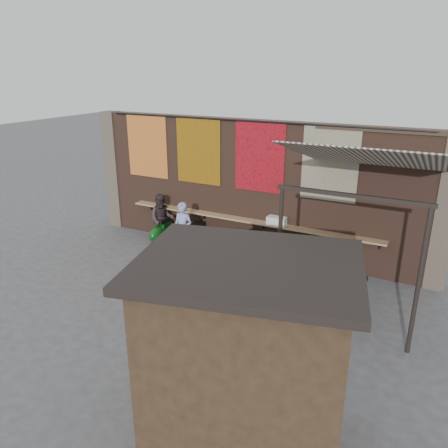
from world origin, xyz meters
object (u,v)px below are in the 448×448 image
Objects in this scene: shelf_box at (277,221)px; diner_right at (162,219)px; scooter_stool_5 at (248,247)px; shopper_tan at (312,285)px; scooter_stool_8 at (308,260)px; diner_left at (183,230)px; scooter_stool_7 at (288,254)px; scooter_stool_3 at (213,242)px; market_stall at (246,360)px; scooter_stool_1 at (177,235)px; scooter_stool_4 at (231,244)px; shopper_grey at (323,296)px; scooter_stool_6 at (267,252)px; scooter_stool_2 at (196,236)px; scooter_stool_0 at (162,231)px; shopper_navy at (349,277)px.

shelf_box is 0.34× the size of diner_right.
scooter_stool_5 is 0.55× the size of shopper_tan.
scooter_stool_8 is at bearing -1.52° from scooter_stool_5.
shopper_tan is at bearing -19.38° from diner_left.
shopper_tan is at bearing -59.16° from scooter_stool_7.
scooter_stool_8 is 0.49× the size of shopper_tan.
scooter_stool_3 is 7.22m from market_stall.
scooter_stool_1 is 0.25× the size of market_stall.
scooter_stool_1 is (-3.20, -0.33, -0.90)m from shelf_box.
scooter_stool_4 reaches higher than scooter_stool_8.
scooter_stool_3 is at bearing 6.33° from shopper_grey.
scooter_stool_6 is 2.89m from shopper_tan.
shopper_grey is at bearing -52.31° from shelf_box.
scooter_stool_6 is at bearing 179.94° from scooter_stool_8.
diner_left reaches higher than shelf_box.
scooter_stool_2 is 4.88m from shopper_tan.
scooter_stool_4 is at bearing 1.86° from scooter_stool_1.
scooter_stool_7 is 0.56× the size of shopper_tan.
market_stall reaches higher than scooter_stool_5.
diner_left is at bearing 15.96° from shopper_grey.
shopper_tan reaches higher than scooter_stool_0.
market_stall reaches higher than shopper_navy.
shopper_grey is at bearing -35.84° from scooter_stool_4.
scooter_stool_4 is 0.50× the size of diner_right.
scooter_stool_5 is 2.01m from diner_left.
scooter_stool_4 is 0.53× the size of shopper_navy.
scooter_stool_6 is 0.46× the size of diner_left.
shopper_navy is at bearing -38.12° from diner_right.
shelf_box is at bearing 163.69° from scooter_stool_8.
scooter_stool_1 is at bearing 12.93° from shopper_grey.
scooter_stool_0 is 0.55× the size of shopper_tan.
scooter_stool_5 is 0.54× the size of diner_right.
diner_right reaches higher than scooter_stool_6.
scooter_stool_2 is 5.35m from shopper_grey.
shopper_navy is at bearing -13.20° from scooter_stool_1.
diner_left reaches higher than scooter_stool_0.
shopper_tan is (4.99, -2.11, 0.43)m from scooter_stool_1.
scooter_stool_2 is at bearing 174.45° from scooter_stool_3.
market_stall is (3.25, -6.08, 1.06)m from scooter_stool_4.
scooter_stool_7 is 3.03m from shopper_grey.
scooter_stool_8 is at bearing -0.06° from scooter_stool_6.
scooter_stool_1 is 0.87× the size of scooter_stool_2.
diner_right reaches higher than scooter_stool_4.
diner_right is (-2.45, -0.03, 0.42)m from scooter_stool_4.
market_stall is at bearing -57.51° from scooter_stool_3.
shelf_box is 0.71× the size of scooter_stool_8.
scooter_stool_0 is at bearing -179.69° from scooter_stool_6.
scooter_stool_6 is 3.37m from shopper_grey.
scooter_stool_2 is 1.11× the size of scooter_stool_6.
diner_left is 4.67m from shopper_tan.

